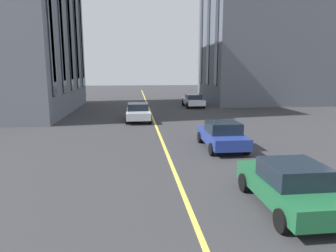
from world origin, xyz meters
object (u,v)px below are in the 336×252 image
car_silver_far (138,112)px  car_green_parked_b (290,185)px  car_white_parked_a (193,100)px  car_blue_oncoming (222,135)px

car_silver_far → car_green_parked_b: bearing=-165.6°
car_white_parked_a → car_silver_far: 10.50m
car_green_parked_b → car_blue_oncoming: same height
car_white_parked_a → car_green_parked_b: 24.58m
car_green_parked_b → car_silver_far: bearing=14.4°
car_white_parked_a → car_blue_oncoming: (-17.67, 2.00, -0.00)m
car_silver_far → car_green_parked_b: 16.49m
car_white_parked_a → car_blue_oncoming: car_blue_oncoming is taller
car_green_parked_b → car_blue_oncoming: 6.83m
car_blue_oncoming → car_green_parked_b: bearing=179.8°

